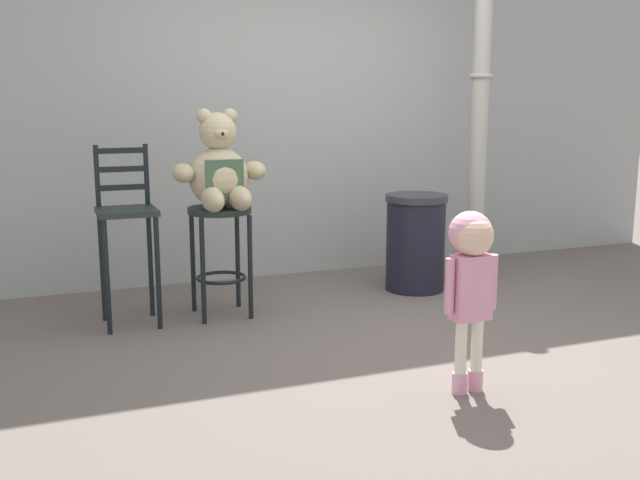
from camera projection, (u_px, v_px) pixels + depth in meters
The scene contains 8 objects.
ground_plane at pixel (404, 344), 4.39m from camera, with size 24.00×24.00×0.00m, color #635A52.
building_wall at pixel (288, 36), 5.93m from camera, with size 7.26×0.30×3.87m, color #9A9E99.
bar_stool_with_teddy at pixel (220, 237), 4.88m from camera, with size 0.42×0.42×0.74m.
teddy_bear at pixel (220, 172), 4.77m from camera, with size 0.61×0.55×0.64m.
child_walking at pixel (471, 262), 3.56m from camera, with size 0.29×0.23×0.91m.
trash_bin at pixel (415, 242), 5.58m from camera, with size 0.47×0.47×0.73m.
lamppost at pixel (478, 142), 5.83m from camera, with size 0.33×0.33×2.78m.
bar_chair_empty at pixel (127, 223), 4.67m from camera, with size 0.36×0.36×1.15m.
Camera 1 is at (-2.00, -3.72, 1.44)m, focal length 41.29 mm.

